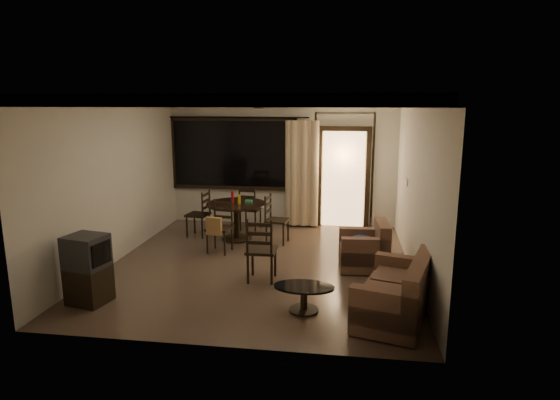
# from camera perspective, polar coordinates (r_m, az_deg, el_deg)

# --- Properties ---
(ground) EXTENTS (5.50, 5.50, 0.00)m
(ground) POSITION_cam_1_polar(r_m,az_deg,el_deg) (8.04, -2.42, -7.84)
(ground) COLOR #7F6651
(ground) RESTS_ON ground
(room_shell) EXTENTS (5.50, 6.70, 5.50)m
(room_shell) POSITION_cam_1_polar(r_m,az_deg,el_deg) (9.29, 3.10, 6.43)
(room_shell) COLOR beige
(room_shell) RESTS_ON ground
(dining_table) EXTENTS (1.19, 1.19, 0.96)m
(dining_table) POSITION_cam_1_polar(r_m,az_deg,el_deg) (9.34, -5.31, -1.32)
(dining_table) COLOR black
(dining_table) RESTS_ON ground
(dining_chair_west) EXTENTS (0.48, 0.48, 0.95)m
(dining_chair_west) POSITION_cam_1_polar(r_m,az_deg,el_deg) (9.74, -9.87, -2.73)
(dining_chair_west) COLOR black
(dining_chair_west) RESTS_ON ground
(dining_chair_east) EXTENTS (0.48, 0.48, 0.95)m
(dining_chair_east) POSITION_cam_1_polar(r_m,az_deg,el_deg) (9.14, -0.40, -3.52)
(dining_chair_east) COLOR black
(dining_chair_east) RESTS_ON ground
(dining_chair_south) EXTENTS (0.48, 0.53, 0.95)m
(dining_chair_south) POSITION_cam_1_polar(r_m,az_deg,el_deg) (8.64, -7.39, -4.39)
(dining_chair_south) COLOR black
(dining_chair_south) RESTS_ON ground
(dining_chair_north) EXTENTS (0.48, 0.48, 0.95)m
(dining_chair_north) POSITION_cam_1_polar(r_m,az_deg,el_deg) (10.12, -3.65, -2.02)
(dining_chair_north) COLOR black
(dining_chair_north) RESTS_ON ground
(tv_cabinet) EXTENTS (0.58, 0.54, 0.96)m
(tv_cabinet) POSITION_cam_1_polar(r_m,az_deg,el_deg) (6.95, -22.38, -7.80)
(tv_cabinet) COLOR black
(tv_cabinet) RESTS_ON ground
(sofa) EXTENTS (1.16, 1.63, 0.78)m
(sofa) POSITION_cam_1_polar(r_m,az_deg,el_deg) (6.24, 14.24, -11.15)
(sofa) COLOR #43281F
(sofa) RESTS_ON ground
(armchair) EXTENTS (0.82, 0.82, 0.78)m
(armchair) POSITION_cam_1_polar(r_m,az_deg,el_deg) (7.89, 10.50, -5.98)
(armchair) COLOR #43281F
(armchair) RESTS_ON ground
(coffee_table) EXTENTS (0.80, 0.48, 0.35)m
(coffee_table) POSITION_cam_1_polar(r_m,az_deg,el_deg) (6.28, 2.94, -11.40)
(coffee_table) COLOR black
(coffee_table) RESTS_ON ground
(side_chair) EXTENTS (0.45, 0.45, 1.02)m
(side_chair) POSITION_cam_1_polar(r_m,az_deg,el_deg) (7.26, -2.25, -7.52)
(side_chair) COLOR black
(side_chair) RESTS_ON ground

